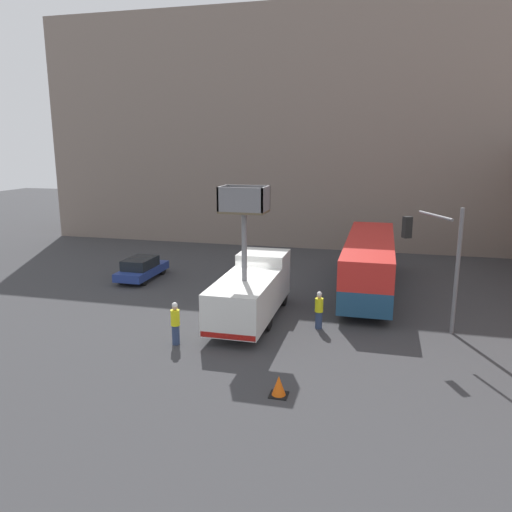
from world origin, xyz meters
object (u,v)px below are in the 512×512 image
at_px(traffic_light_pole, 439,252).
at_px(road_worker_directing, 319,310).
at_px(city_bus, 369,260).
at_px(utility_truck, 252,288).
at_px(road_worker_near_truck, 175,323).
at_px(traffic_cone_near_truck, 279,386).
at_px(parked_car_curbside, 141,268).

xyz_separation_m(traffic_light_pole, road_worker_directing, (-5.03, -0.50, -2.91)).
relative_size(city_bus, road_worker_directing, 6.90).
bearing_deg(traffic_light_pole, city_bus, 116.30).
height_order(utility_truck, city_bus, utility_truck).
relative_size(city_bus, traffic_light_pole, 2.15).
bearing_deg(road_worker_near_truck, traffic_cone_near_truck, -133.78).
bearing_deg(city_bus, parked_car_curbside, 95.88).
xyz_separation_m(utility_truck, road_worker_near_truck, (-2.31, -3.88, -0.59)).
xyz_separation_m(city_bus, traffic_cone_near_truck, (-2.50, -13.24, -1.51)).
relative_size(utility_truck, traffic_cone_near_truck, 10.50).
bearing_deg(traffic_cone_near_truck, city_bus, 79.32).
bearing_deg(road_worker_near_truck, city_bus, -48.76).
xyz_separation_m(road_worker_directing, traffic_cone_near_truck, (-0.50, -6.60, -0.54)).
relative_size(city_bus, road_worker_near_truck, 6.54).
bearing_deg(city_bus, traffic_light_pole, -151.37).
height_order(utility_truck, traffic_cone_near_truck, utility_truck).
bearing_deg(road_worker_near_truck, traffic_light_pole, -81.53).
bearing_deg(city_bus, road_worker_directing, 165.57).
relative_size(utility_truck, traffic_light_pole, 1.32).
distance_m(utility_truck, traffic_cone_near_truck, 7.75).
bearing_deg(road_worker_near_truck, utility_truck, -42.19).
bearing_deg(traffic_light_pole, traffic_cone_near_truck, -127.91).
xyz_separation_m(utility_truck, road_worker_directing, (3.31, -0.52, -0.65)).
relative_size(utility_truck, city_bus, 0.61).
bearing_deg(traffic_cone_near_truck, traffic_light_pole, 52.09).
height_order(city_bus, road_worker_directing, city_bus).
bearing_deg(parked_car_curbside, traffic_cone_near_truck, -47.51).
bearing_deg(traffic_cone_near_truck, utility_truck, 111.58).
bearing_deg(road_worker_near_truck, parked_car_curbside, 22.79).
relative_size(city_bus, traffic_cone_near_truck, 17.17).
xyz_separation_m(city_bus, parked_car_curbside, (-13.84, -0.86, -1.13)).
bearing_deg(traffic_cone_near_truck, road_worker_directing, 85.68).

